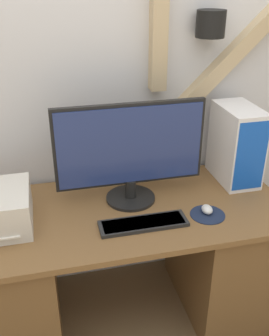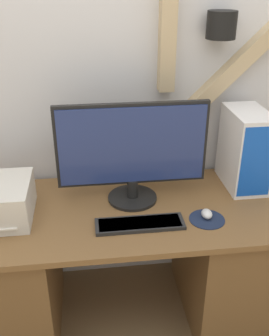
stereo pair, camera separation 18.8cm
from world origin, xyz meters
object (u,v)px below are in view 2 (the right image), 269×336
object	(u,v)px
monitor	(132,150)
computer_tower	(245,149)
keyboard	(140,224)
mouse	(207,214)

from	to	relation	value
monitor	computer_tower	world-z (taller)	monitor
keyboard	computer_tower	distance (m)	0.73
keyboard	mouse	size ratio (longest dim) A/B	5.90
mouse	monitor	bearing A→B (deg)	146.38
monitor	computer_tower	bearing A→B (deg)	7.52
keyboard	mouse	xyz separation A→B (m)	(0.33, 0.02, 0.01)
computer_tower	keyboard	bearing A→B (deg)	-151.99
keyboard	mouse	bearing A→B (deg)	3.92
monitor	computer_tower	size ratio (longest dim) A/B	1.77
monitor	mouse	world-z (taller)	monitor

